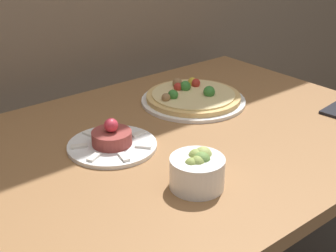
# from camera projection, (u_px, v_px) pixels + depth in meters

# --- Properties ---
(dining_table) EXTENTS (1.37, 0.86, 0.78)m
(dining_table) POSITION_uv_depth(u_px,v_px,m) (155.00, 178.00, 1.20)
(dining_table) COLOR olive
(dining_table) RESTS_ON ground_plane
(pizza_plate) EXTENTS (0.31, 0.31, 0.06)m
(pizza_plate) POSITION_uv_depth(u_px,v_px,m) (193.00, 97.00, 1.41)
(pizza_plate) COLOR white
(pizza_plate) RESTS_ON dining_table
(tartare_plate) EXTENTS (0.22, 0.22, 0.08)m
(tartare_plate) POSITION_uv_depth(u_px,v_px,m) (112.00, 142.00, 1.14)
(tartare_plate) COLOR white
(tartare_plate) RESTS_ON dining_table
(small_bowl) EXTENTS (0.12, 0.12, 0.08)m
(small_bowl) POSITION_uv_depth(u_px,v_px,m) (197.00, 170.00, 0.97)
(small_bowl) COLOR white
(small_bowl) RESTS_ON dining_table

